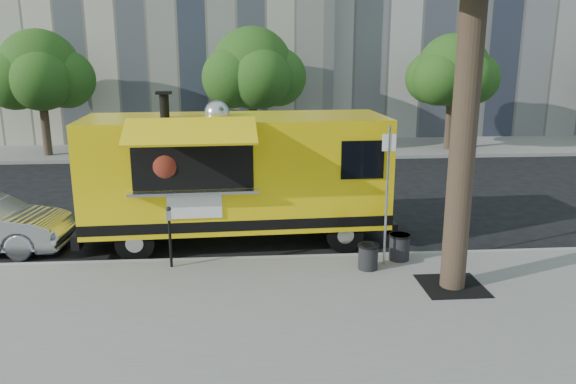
# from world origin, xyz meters

# --- Properties ---
(ground) EXTENTS (120.00, 120.00, 0.00)m
(ground) POSITION_xyz_m (0.00, 0.00, 0.00)
(ground) COLOR black
(ground) RESTS_ON ground
(sidewalk) EXTENTS (60.00, 6.00, 0.15)m
(sidewalk) POSITION_xyz_m (0.00, -4.00, 0.07)
(sidewalk) COLOR gray
(sidewalk) RESTS_ON ground
(curb) EXTENTS (60.00, 0.14, 0.16)m
(curb) POSITION_xyz_m (0.00, -0.93, 0.07)
(curb) COLOR #999993
(curb) RESTS_ON ground
(far_sidewalk) EXTENTS (60.00, 5.00, 0.15)m
(far_sidewalk) POSITION_xyz_m (0.00, 13.50, 0.07)
(far_sidewalk) COLOR gray
(far_sidewalk) RESTS_ON ground
(tree_well) EXTENTS (1.20, 1.20, 0.02)m
(tree_well) POSITION_xyz_m (2.60, -2.80, 0.15)
(tree_well) COLOR black
(tree_well) RESTS_ON sidewalk
(far_tree_a) EXTENTS (3.42, 3.42, 5.36)m
(far_tree_a) POSITION_xyz_m (-10.00, 12.30, 3.78)
(far_tree_a) COLOR #33261C
(far_tree_a) RESTS_ON far_sidewalk
(far_tree_b) EXTENTS (3.60, 3.60, 5.50)m
(far_tree_b) POSITION_xyz_m (-1.00, 12.70, 3.83)
(far_tree_b) COLOR #33261C
(far_tree_b) RESTS_ON far_sidewalk
(far_tree_c) EXTENTS (3.24, 3.24, 5.21)m
(far_tree_c) POSITION_xyz_m (8.00, 12.40, 3.72)
(far_tree_c) COLOR #33261C
(far_tree_c) RESTS_ON far_sidewalk
(sign_post) EXTENTS (0.28, 0.06, 3.00)m
(sign_post) POSITION_xyz_m (1.55, -1.55, 1.85)
(sign_post) COLOR silver
(sign_post) RESTS_ON sidewalk
(parking_meter) EXTENTS (0.11, 0.11, 1.33)m
(parking_meter) POSITION_xyz_m (-3.00, -1.35, 0.98)
(parking_meter) COLOR black
(parking_meter) RESTS_ON sidewalk
(food_truck) EXTENTS (7.53, 3.69, 3.69)m
(food_truck) POSITION_xyz_m (-1.63, 0.57, 1.73)
(food_truck) COLOR yellow
(food_truck) RESTS_ON ground
(trash_bin_left) EXTENTS (0.45, 0.45, 0.54)m
(trash_bin_left) POSITION_xyz_m (1.15, -1.78, 0.44)
(trash_bin_left) COLOR black
(trash_bin_left) RESTS_ON sidewalk
(trash_bin_right) EXTENTS (0.48, 0.48, 0.58)m
(trash_bin_right) POSITION_xyz_m (1.95, -1.30, 0.46)
(trash_bin_right) COLOR black
(trash_bin_right) RESTS_ON sidewalk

